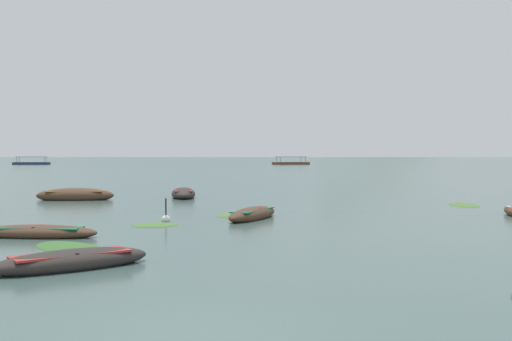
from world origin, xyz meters
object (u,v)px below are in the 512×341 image
object	(u,v)px
rowboat_7	(253,214)
rowboat_0	(183,194)
ferry_0	(32,163)
rowboat_6	(75,195)
ferry_2	(291,163)
rowboat_2	(72,261)
rowboat_3	(38,232)
mooring_buoy	(166,219)

from	to	relation	value
rowboat_7	rowboat_0	bearing A→B (deg)	107.95
rowboat_7	ferry_0	distance (m)	163.78
rowboat_6	rowboat_7	world-z (taller)	rowboat_6
rowboat_0	ferry_2	world-z (taller)	ferry_2
rowboat_0	ferry_0	size ratio (longest dim) A/B	0.44
rowboat_2	rowboat_6	world-z (taller)	rowboat_6
rowboat_3	mooring_buoy	xyz separation A→B (m)	(3.63, 4.57, -0.06)
rowboat_2	mooring_buoy	bearing A→B (deg)	84.63
ferry_2	mooring_buoy	bearing A→B (deg)	-96.67
rowboat_0	ferry_0	distance (m)	150.18
rowboat_7	ferry_0	bearing A→B (deg)	112.40
ferry_2	mooring_buoy	xyz separation A→B (m)	(-17.75, -151.82, -0.35)
rowboat_6	ferry_0	bearing A→B (deg)	110.27
rowboat_3	rowboat_6	xyz separation A→B (m)	(-3.32, 16.34, 0.12)
rowboat_6	mooring_buoy	xyz separation A→B (m)	(6.95, -11.77, -0.18)
ferry_0	mooring_buoy	size ratio (longest dim) A/B	9.88
rowboat_2	ferry_0	bearing A→B (deg)	109.63
rowboat_7	mooring_buoy	xyz separation A→B (m)	(-3.56, -0.85, -0.10)
rowboat_3	rowboat_7	world-z (taller)	rowboat_7
mooring_buoy	rowboat_7	bearing A→B (deg)	13.36
rowboat_0	rowboat_6	bearing A→B (deg)	-161.92
rowboat_0	rowboat_7	bearing A→B (deg)	-72.05
rowboat_6	ferry_0	size ratio (longest dim) A/B	0.45
rowboat_6	rowboat_7	size ratio (longest dim) A/B	1.11
rowboat_3	ferry_2	world-z (taller)	ferry_2
ferry_0	rowboat_2	bearing A→B (deg)	-70.37
rowboat_6	rowboat_7	bearing A→B (deg)	-46.11
ferry_2	rowboat_6	bearing A→B (deg)	-100.00
ferry_2	rowboat_2	bearing A→B (deg)	-96.59
ferry_2	mooring_buoy	distance (m)	152.86
rowboat_2	ferry_2	size ratio (longest dim) A/B	0.33
ferry_0	rowboat_6	bearing A→B (deg)	-69.73
rowboat_6	ferry_0	xyz separation A→B (m)	(-51.90, 140.50, 0.17)
rowboat_0	rowboat_6	world-z (taller)	rowboat_6
rowboat_0	ferry_0	world-z (taller)	ferry_0
rowboat_3	rowboat_6	bearing A→B (deg)	101.49
rowboat_2	rowboat_6	xyz separation A→B (m)	(-6.00, 21.84, 0.10)
rowboat_2	ferry_2	distance (m)	162.97
rowboat_6	rowboat_2	bearing A→B (deg)	-74.63
rowboat_7	mooring_buoy	distance (m)	3.66
ferry_0	ferry_2	xyz separation A→B (m)	(76.60, -0.44, -0.00)
ferry_0	ferry_2	bearing A→B (deg)	-0.33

